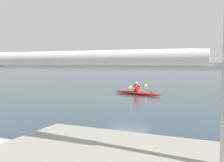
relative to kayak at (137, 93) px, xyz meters
name	(u,v)px	position (x,y,z in m)	size (l,w,h in m)	color
ground_plane	(128,98)	(0.15, 2.37, -0.14)	(160.00, 160.00, 0.00)	#283D4C
kayak	(137,93)	(0.00, 0.00, 0.00)	(4.13, 2.19, 0.27)	red
kayaker	(137,87)	(0.06, -0.03, 0.43)	(1.01, 2.28, 0.72)	red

